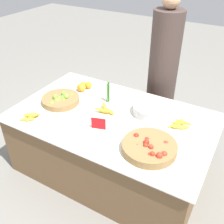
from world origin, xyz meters
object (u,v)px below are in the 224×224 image
Objects in this scene: tomato_basket at (149,147)px; price_sign at (98,124)px; metal_bowl at (151,109)px; vendor_person at (163,74)px; lime_bowl at (61,100)px.

tomato_basket is 3.47× the size of price_sign.
metal_bowl is (-0.19, 0.48, 0.01)m from tomato_basket.
tomato_basket is 0.51m from metal_bowl.
lime_bowl is at bearing -127.10° from vendor_person.
price_sign is (0.55, -0.18, 0.02)m from lime_bowl.
vendor_person is at bearing 52.90° from lime_bowl.
vendor_person is (0.15, 1.10, 0.05)m from price_sign.
metal_bowl is at bearing 17.12° from lime_bowl.
price_sign is (-0.29, -0.44, 0.01)m from metal_bowl.
vendor_person reaches higher than lime_bowl.
price_sign reaches higher than metal_bowl.
metal_bowl is (0.84, 0.26, 0.01)m from lime_bowl.
lime_bowl is 0.23× the size of vendor_person.
lime_bowl is 1.16m from vendor_person.
vendor_person reaches higher than tomato_basket.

